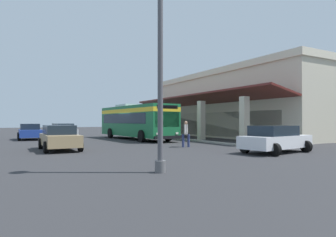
% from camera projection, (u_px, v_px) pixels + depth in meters
% --- Properties ---
extents(ground, '(120.00, 120.00, 0.00)m').
position_uv_depth(ground, '(204.00, 137.00, 30.46)').
color(ground, '#2D2D30').
extents(curb_strip, '(26.67, 0.50, 0.12)m').
position_uv_depth(curb_strip, '(171.00, 138.00, 28.26)').
color(curb_strip, '#9E998E').
rests_on(curb_strip, ground).
extents(plaza_building, '(22.53, 13.65, 7.11)m').
position_uv_depth(plaza_building, '(244.00, 105.00, 32.96)').
color(plaza_building, beige).
rests_on(plaza_building, ground).
extents(transit_bus, '(11.36, 3.35, 3.34)m').
position_uv_depth(transit_bus, '(135.00, 120.00, 27.10)').
color(transit_bus, '#196638').
rests_on(transit_bus, ground).
extents(parked_sedan_silver, '(4.55, 2.29, 1.47)m').
position_uv_depth(parked_sedan_silver, '(63.00, 131.00, 29.37)').
color(parked_sedan_silver, '#B2B5BA').
rests_on(parked_sedan_silver, ground).
extents(parked_sedan_blue, '(4.42, 2.06, 1.47)m').
position_uv_depth(parked_sedan_blue, '(30.00, 131.00, 26.71)').
color(parked_sedan_blue, navy).
rests_on(parked_sedan_blue, ground).
extents(parked_sedan_tan, '(4.41, 2.03, 1.47)m').
position_uv_depth(parked_sedan_tan, '(59.00, 137.00, 17.09)').
color(parked_sedan_tan, '#9E845B').
rests_on(parked_sedan_tan, ground).
extents(parked_sedan_white, '(2.84, 4.61, 1.47)m').
position_uv_depth(parked_sedan_white, '(275.00, 139.00, 15.60)').
color(parked_sedan_white, silver).
rests_on(parked_sedan_white, ground).
extents(pedestrian, '(0.53, 0.54, 1.72)m').
position_uv_depth(pedestrian, '(186.00, 132.00, 18.98)').
color(pedestrian, navy).
rests_on(pedestrian, ground).
extents(potted_palm, '(2.11, 1.86, 3.33)m').
position_uv_depth(potted_palm, '(160.00, 130.00, 32.96)').
color(potted_palm, brown).
rests_on(potted_palm, ground).
extents(lot_light_pole, '(0.60, 0.60, 7.38)m').
position_uv_depth(lot_light_pole, '(160.00, 54.00, 9.61)').
color(lot_light_pole, '#59595B').
rests_on(lot_light_pole, ground).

